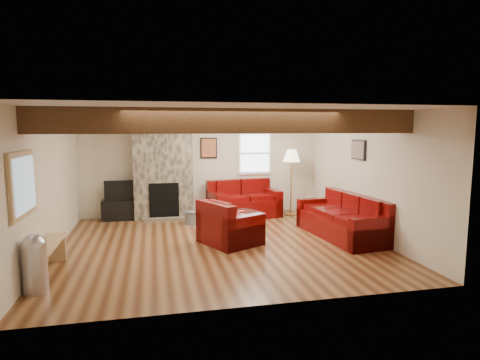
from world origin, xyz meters
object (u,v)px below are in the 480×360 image
at_px(sofa_three, 341,216).
at_px(loveseat, 244,199).
at_px(television, 122,190).
at_px(armchair_red, 230,222).
at_px(coffee_table, 238,223).
at_px(floor_lamp, 292,159).
at_px(tv_cabinet, 123,210).

xyz_separation_m(sofa_three, loveseat, (-1.52, 2.24, 0.02)).
bearing_deg(sofa_three, television, -125.82).
relative_size(sofa_three, armchair_red, 2.15).
bearing_deg(loveseat, coffee_table, -116.35).
relative_size(loveseat, floor_lamp, 1.02).
xyz_separation_m(coffee_table, floor_lamp, (1.68, 1.47, 1.20)).
distance_m(armchair_red, coffee_table, 0.77).
bearing_deg(armchair_red, loveseat, -45.98).
relative_size(armchair_red, television, 1.25).
height_order(coffee_table, tv_cabinet, tv_cabinet).
distance_m(loveseat, tv_cabinet, 2.95).
distance_m(armchair_red, television, 3.33).
relative_size(armchair_red, floor_lamp, 0.62).
relative_size(sofa_three, floor_lamp, 1.33).
height_order(television, floor_lamp, floor_lamp).
bearing_deg(television, sofa_three, -29.67).
relative_size(sofa_three, loveseat, 1.30).
xyz_separation_m(armchair_red, coffee_table, (0.31, 0.68, -0.19)).
distance_m(loveseat, floor_lamp, 1.55).
xyz_separation_m(armchair_red, tv_cabinet, (-2.15, 2.52, -0.17)).
bearing_deg(sofa_three, loveseat, -151.88).
bearing_deg(coffee_table, sofa_three, -19.33).
relative_size(armchair_red, coffee_table, 1.13).
height_order(sofa_three, armchair_red, sofa_three).
xyz_separation_m(tv_cabinet, floor_lamp, (4.13, -0.37, 1.18)).
bearing_deg(television, coffee_table, -36.77).
bearing_deg(television, loveseat, -5.85).
xyz_separation_m(coffee_table, tv_cabinet, (-2.46, 1.84, 0.02)).
height_order(armchair_red, coffee_table, armchair_red).
bearing_deg(floor_lamp, armchair_red, -132.73).
xyz_separation_m(television, floor_lamp, (4.13, -0.37, 0.69)).
relative_size(armchair_red, tv_cabinet, 1.05).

